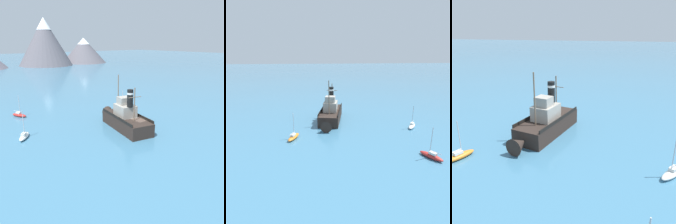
{
  "view_description": "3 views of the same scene",
  "coord_description": "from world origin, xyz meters",
  "views": [
    {
      "loc": [
        -29.52,
        -28.69,
        16.11
      ],
      "look_at": [
        -2.98,
        4.48,
        3.31
      ],
      "focal_mm": 38.0,
      "sensor_mm": 36.0,
      "label": 1
    },
    {
      "loc": [
        3.1,
        48.37,
        15.22
      ],
      "look_at": [
        -2.32,
        5.02,
        2.57
      ],
      "focal_mm": 32.0,
      "sensor_mm": 36.0,
      "label": 2
    },
    {
      "loc": [
        -12.28,
        34.64,
        15.2
      ],
      "look_at": [
        -3.26,
        2.02,
        3.34
      ],
      "focal_mm": 38.0,
      "sensor_mm": 36.0,
      "label": 3
    }
  ],
  "objects": [
    {
      "name": "ground_plane",
      "position": [
        0.0,
        0.0,
        0.0
      ],
      "size": [
        600.0,
        600.0,
        0.0
      ],
      "primitive_type": "plane",
      "color": "teal"
    },
    {
      "name": "sailboat_orange",
      "position": [
        7.07,
        13.14,
        0.43
      ],
      "size": [
        2.42,
        3.94,
        4.9
      ],
      "color": "orange",
      "rests_on": "ground"
    },
    {
      "name": "old_tugboat",
      "position": [
        -0.77,
        3.35,
        1.83
      ],
      "size": [
        6.78,
        14.79,
        9.9
      ],
      "color": "#2D231E",
      "rests_on": "ground"
    },
    {
      "name": "sailboat_white",
      "position": [
        -17.75,
        10.17,
        0.43
      ],
      "size": [
        3.16,
        3.7,
        4.9
      ],
      "color": "white",
      "rests_on": "ground"
    }
  ]
}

